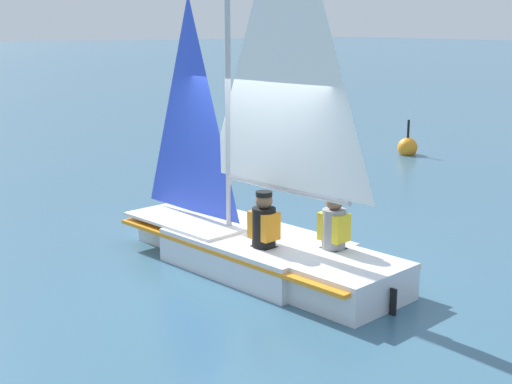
{
  "coord_description": "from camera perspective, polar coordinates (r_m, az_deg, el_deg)",
  "views": [
    {
      "loc": [
        5.5,
        7.22,
        3.19
      ],
      "look_at": [
        0.0,
        0.0,
        1.05
      ],
      "focal_mm": 50.0,
      "sensor_mm": 36.0,
      "label": 1
    }
  ],
  "objects": [
    {
      "name": "sailboat_main",
      "position": [
        9.4,
        0.11,
        -2.11
      ],
      "size": [
        1.94,
        4.43,
        5.09
      ],
      "rotation": [
        0.0,
        0.0,
        4.83
      ],
      "color": "silver",
      "rests_on": "ground_plane"
    },
    {
      "name": "sailor_crew",
      "position": [
        8.98,
        6.23,
        -3.45
      ],
      "size": [
        0.33,
        0.37,
        1.16
      ],
      "rotation": [
        0.0,
        0.0,
        4.83
      ],
      "color": "black",
      "rests_on": "ground_plane"
    },
    {
      "name": "ground_plane",
      "position": [
        9.62,
        0.0,
        -6.1
      ],
      "size": [
        260.0,
        260.0,
        0.0
      ],
      "primitive_type": "plane",
      "color": "#38607A"
    },
    {
      "name": "buoy_marker",
      "position": [
        18.31,
        12.02,
        3.51
      ],
      "size": [
        0.5,
        0.5,
        0.95
      ],
      "color": "orange",
      "rests_on": "ground_plane"
    },
    {
      "name": "sailor_helm",
      "position": [
        8.99,
        0.63,
        -3.28
      ],
      "size": [
        0.33,
        0.37,
        1.16
      ],
      "rotation": [
        0.0,
        0.0,
        4.83
      ],
      "color": "black",
      "rests_on": "ground_plane"
    }
  ]
}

